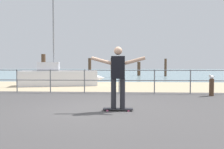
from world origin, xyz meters
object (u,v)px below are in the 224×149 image
(bollard_short, at_px, (212,88))
(seagull, at_px, (212,77))
(skateboarder, at_px, (118,74))
(sailboat, at_px, (62,77))
(skateboard, at_px, (118,109))

(bollard_short, relative_size, seagull, 1.74)
(skateboarder, distance_m, seagull, 4.76)
(skateboarder, relative_size, seagull, 4.12)
(sailboat, distance_m, skateboarder, 8.08)
(sailboat, bearing_deg, skateboarder, -63.74)
(sailboat, relative_size, seagull, 14.67)
(sailboat, bearing_deg, skateboard, -63.74)
(sailboat, height_order, skateboard, sailboat)
(skateboard, distance_m, skateboarder, 0.95)
(skateboard, relative_size, seagull, 2.01)
(sailboat, distance_m, skateboard, 8.08)
(bollard_short, bearing_deg, seagull, -130.95)
(skateboarder, distance_m, bollard_short, 4.82)
(skateboarder, xyz_separation_m, seagull, (3.59, 3.11, -0.24))
(skateboard, distance_m, bollard_short, 4.78)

